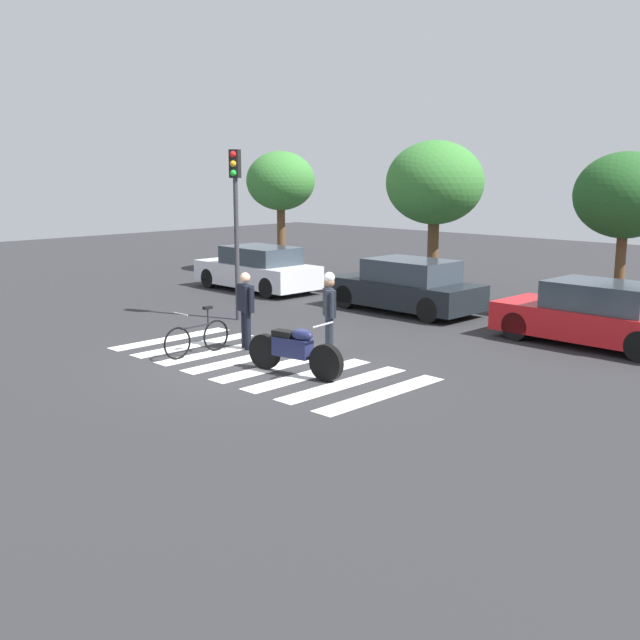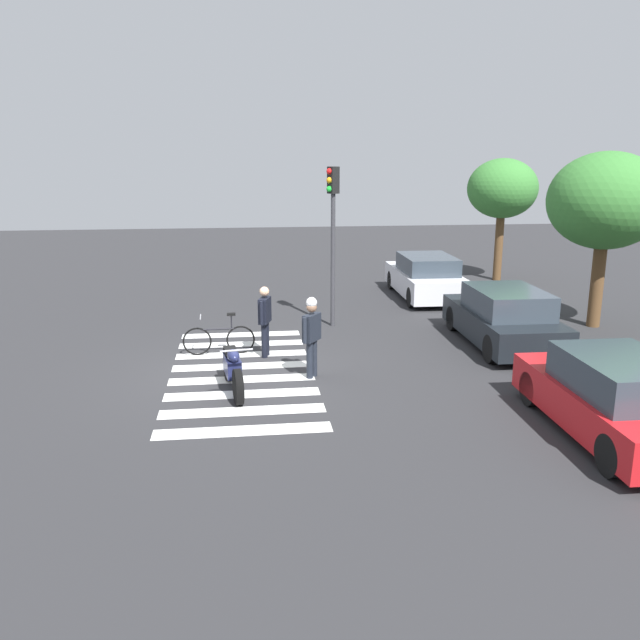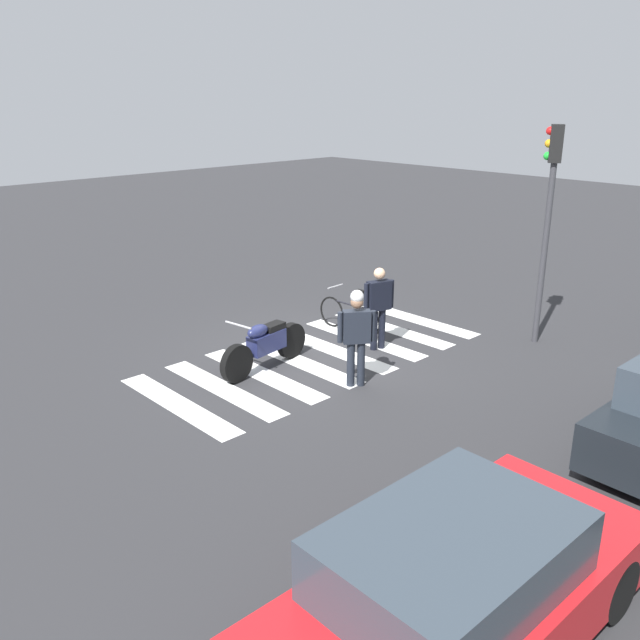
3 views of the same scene
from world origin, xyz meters
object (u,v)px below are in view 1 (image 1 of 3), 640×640
(police_motorcycle, at_px, (294,350))
(car_white_van, at_px, (258,269))
(traffic_light_pole, at_px, (236,207))
(car_red_convertible, at_px, (595,315))
(leaning_bicycle, at_px, (197,337))
(officer_on_foot, at_px, (329,307))
(officer_by_motorcycle, at_px, (246,306))
(car_black_suv, at_px, (406,287))

(police_motorcycle, height_order, car_white_van, car_white_van)
(car_white_van, height_order, traffic_light_pole, traffic_light_pole)
(car_white_van, relative_size, car_red_convertible, 1.04)
(police_motorcycle, distance_m, car_red_convertible, 7.02)
(car_red_convertible, bearing_deg, police_motorcycle, -114.92)
(traffic_light_pole, bearing_deg, leaning_bicycle, -52.21)
(police_motorcycle, bearing_deg, officer_on_foot, 112.05)
(police_motorcycle, distance_m, officer_on_foot, 1.87)
(officer_on_foot, xyz_separation_m, officer_by_motorcycle, (-1.61, -0.92, -0.05))
(leaning_bicycle, distance_m, car_red_convertible, 8.70)
(car_black_suv, bearing_deg, traffic_light_pole, -121.23)
(police_motorcycle, height_order, officer_by_motorcycle, officer_by_motorcycle)
(car_red_convertible, bearing_deg, car_black_suv, 176.80)
(leaning_bicycle, bearing_deg, officer_on_foot, 46.29)
(leaning_bicycle, distance_m, officer_on_foot, 2.84)
(car_black_suv, relative_size, traffic_light_pole, 1.00)
(leaning_bicycle, xyz_separation_m, car_black_suv, (0.05, 7.00, 0.31))
(police_motorcycle, relative_size, car_red_convertible, 0.51)
(officer_on_foot, height_order, car_black_suv, officer_on_foot)
(officer_by_motorcycle, distance_m, traffic_light_pole, 3.83)
(car_black_suv, bearing_deg, car_white_van, -176.46)
(leaning_bicycle, xyz_separation_m, officer_by_motorcycle, (0.30, 1.08, 0.58))
(car_white_van, bearing_deg, car_black_suv, 3.54)
(car_white_van, xyz_separation_m, car_black_suv, (5.76, 0.36, 0.01))
(leaning_bicycle, bearing_deg, car_red_convertible, 50.38)
(police_motorcycle, relative_size, leaning_bicycle, 1.28)
(car_white_van, bearing_deg, officer_on_foot, -31.34)
(car_red_convertible, bearing_deg, officer_by_motorcycle, -133.03)
(leaning_bicycle, distance_m, officer_by_motorcycle, 1.26)
(leaning_bicycle, bearing_deg, car_black_suv, 89.63)
(car_red_convertible, bearing_deg, traffic_light_pole, -155.16)
(officer_by_motorcycle, relative_size, car_white_van, 0.38)
(car_black_suv, height_order, car_red_convertible, car_black_suv)
(officer_by_motorcycle, bearing_deg, officer_on_foot, 29.74)
(police_motorcycle, relative_size, car_white_van, 0.49)
(police_motorcycle, bearing_deg, officer_by_motorcycle, 161.97)
(police_motorcycle, bearing_deg, traffic_light_pole, 151.32)
(car_white_van, relative_size, car_black_suv, 1.02)
(car_white_van, relative_size, traffic_light_pole, 1.02)
(police_motorcycle, distance_m, car_black_suv, 7.14)
(car_white_van, distance_m, car_black_suv, 5.77)
(car_black_suv, distance_m, car_red_convertible, 5.51)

